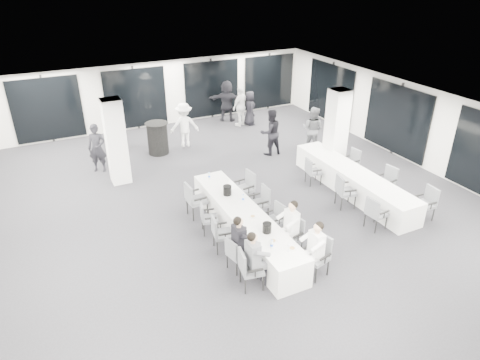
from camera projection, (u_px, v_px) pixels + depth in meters
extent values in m
cube|color=#25252A|center=(239.00, 206.00, 12.80)|extent=(14.00, 16.00, 0.02)
cube|color=white|center=(239.00, 116.00, 11.52)|extent=(14.00, 16.00, 0.02)
cube|color=silver|center=(419.00, 126.00, 14.91)|extent=(0.02, 16.00, 2.80)
cube|color=silver|center=(158.00, 94.00, 18.57)|extent=(14.00, 0.02, 2.80)
cube|color=black|center=(159.00, 96.00, 18.54)|extent=(13.60, 0.06, 2.50)
cube|color=black|center=(396.00, 120.00, 15.70)|extent=(0.06, 14.00, 2.50)
cube|color=white|center=(116.00, 142.00, 13.62)|extent=(0.60, 0.60, 2.80)
cube|color=white|center=(336.00, 130.00, 14.61)|extent=(0.60, 0.60, 2.80)
cube|color=white|center=(244.00, 224.00, 11.23)|extent=(0.90, 5.00, 0.75)
cube|color=white|center=(352.00, 181.00, 13.39)|extent=(0.90, 5.00, 0.75)
cylinder|color=black|center=(158.00, 138.00, 16.07)|extent=(0.76, 0.76, 1.19)
cylinder|color=black|center=(156.00, 123.00, 15.80)|extent=(0.87, 0.87, 0.02)
cube|color=#585B60|center=(252.00, 270.00, 9.41)|extent=(0.55, 0.57, 0.08)
cube|color=#585B60|center=(242.00, 261.00, 9.23)|extent=(0.14, 0.47, 0.47)
cylinder|color=black|center=(240.00, 275.00, 9.65)|extent=(0.04, 0.04, 0.42)
cylinder|color=black|center=(245.00, 286.00, 9.30)|extent=(0.04, 0.04, 0.42)
cylinder|color=black|center=(258.00, 271.00, 9.75)|extent=(0.04, 0.04, 0.42)
cylinder|color=black|center=(263.00, 283.00, 9.40)|extent=(0.04, 0.04, 0.42)
cube|color=black|center=(248.00, 256.00, 9.55)|extent=(0.35, 0.10, 0.04)
cube|color=black|center=(255.00, 271.00, 9.11)|extent=(0.35, 0.10, 0.04)
cube|color=#585B60|center=(238.00, 254.00, 9.98)|extent=(0.51, 0.52, 0.07)
cube|color=#585B60|center=(231.00, 249.00, 9.76)|extent=(0.14, 0.43, 0.42)
cylinder|color=black|center=(227.00, 261.00, 10.11)|extent=(0.03, 0.03, 0.38)
cylinder|color=black|center=(237.00, 269.00, 9.85)|extent=(0.03, 0.03, 0.38)
cylinder|color=black|center=(239.00, 255.00, 10.31)|extent=(0.03, 0.03, 0.38)
cylinder|color=black|center=(249.00, 263.00, 10.05)|extent=(0.03, 0.03, 0.38)
cube|color=black|center=(232.00, 244.00, 10.07)|extent=(0.31, 0.10, 0.04)
cube|color=black|center=(244.00, 254.00, 9.75)|extent=(0.31, 0.10, 0.04)
cube|color=#585B60|center=(223.00, 234.00, 10.66)|extent=(0.53, 0.55, 0.08)
cube|color=#585B60|center=(214.00, 227.00, 10.49)|extent=(0.14, 0.46, 0.45)
cylinder|color=black|center=(214.00, 239.00, 10.89)|extent=(0.04, 0.04, 0.40)
cylinder|color=black|center=(217.00, 248.00, 10.55)|extent=(0.04, 0.04, 0.40)
cylinder|color=black|center=(229.00, 237.00, 10.99)|extent=(0.04, 0.04, 0.40)
cylinder|color=black|center=(233.00, 245.00, 10.65)|extent=(0.04, 0.04, 0.40)
cube|color=black|center=(220.00, 223.00, 10.80)|extent=(0.34, 0.10, 0.04)
cube|color=black|center=(225.00, 234.00, 10.38)|extent=(0.34, 0.10, 0.04)
cube|color=#585B60|center=(210.00, 219.00, 11.37)|extent=(0.52, 0.53, 0.07)
cube|color=#585B60|center=(202.00, 212.00, 11.22)|extent=(0.16, 0.42, 0.42)
cylinder|color=black|center=(202.00, 223.00, 11.60)|extent=(0.03, 0.03, 0.37)
cylinder|color=black|center=(204.00, 230.00, 11.28)|extent=(0.03, 0.03, 0.37)
cylinder|color=black|center=(216.00, 222.00, 11.66)|extent=(0.03, 0.03, 0.37)
cylinder|color=black|center=(218.00, 229.00, 11.34)|extent=(0.03, 0.03, 0.37)
cube|color=black|center=(208.00, 209.00, 11.50)|extent=(0.31, 0.11, 0.04)
cube|color=black|center=(211.00, 218.00, 11.10)|extent=(0.31, 0.11, 0.04)
cube|color=#585B60|center=(197.00, 200.00, 12.08)|extent=(0.53, 0.55, 0.09)
cube|color=#585B60|center=(188.00, 193.00, 11.84)|extent=(0.09, 0.51, 0.50)
cylinder|color=black|center=(187.00, 207.00, 12.28)|extent=(0.04, 0.04, 0.45)
cylinder|color=black|center=(193.00, 214.00, 11.94)|extent=(0.04, 0.04, 0.45)
cylinder|color=black|center=(201.00, 203.00, 12.47)|extent=(0.04, 0.04, 0.45)
cylinder|color=black|center=(208.00, 210.00, 12.12)|extent=(0.04, 0.04, 0.45)
cube|color=black|center=(193.00, 191.00, 12.21)|extent=(0.37, 0.06, 0.04)
cube|color=black|center=(201.00, 199.00, 11.78)|extent=(0.37, 0.06, 0.04)
cube|color=#585B60|center=(316.00, 258.00, 9.76)|extent=(0.60, 0.61, 0.08)
cube|color=#585B60|center=(323.00, 244.00, 9.76)|extent=(0.18, 0.49, 0.49)
cylinder|color=black|center=(328.00, 268.00, 9.86)|extent=(0.04, 0.04, 0.44)
cylinder|color=black|center=(314.00, 259.00, 10.14)|extent=(0.04, 0.04, 0.44)
cylinder|color=black|center=(316.00, 275.00, 9.61)|extent=(0.04, 0.04, 0.44)
cylinder|color=black|center=(302.00, 266.00, 9.90)|extent=(0.04, 0.04, 0.44)
cube|color=black|center=(326.00, 257.00, 9.50)|extent=(0.36, 0.13, 0.04)
cube|color=black|center=(308.00, 246.00, 9.86)|extent=(0.36, 0.13, 0.04)
cube|color=#585B60|center=(291.00, 236.00, 10.61)|extent=(0.51, 0.53, 0.08)
cube|color=#585B60|center=(298.00, 225.00, 10.60)|extent=(0.14, 0.44, 0.44)
cylinder|color=black|center=(302.00, 245.00, 10.68)|extent=(0.03, 0.03, 0.39)
cylinder|color=black|center=(291.00, 238.00, 10.95)|extent=(0.03, 0.03, 0.39)
cylinder|color=black|center=(290.00, 250.00, 10.48)|extent=(0.03, 0.03, 0.39)
cylinder|color=black|center=(280.00, 243.00, 10.75)|extent=(0.03, 0.03, 0.39)
cube|color=black|center=(298.00, 235.00, 10.36)|extent=(0.33, 0.10, 0.04)
cube|color=black|center=(285.00, 227.00, 10.71)|extent=(0.33, 0.10, 0.04)
cube|color=#585B60|center=(274.00, 220.00, 11.31)|extent=(0.48, 0.50, 0.07)
cube|color=#585B60|center=(280.00, 210.00, 11.31)|extent=(0.12, 0.42, 0.42)
cylinder|color=black|center=(283.00, 228.00, 11.38)|extent=(0.03, 0.03, 0.37)
cylinder|color=black|center=(274.00, 222.00, 11.64)|extent=(0.03, 0.03, 0.37)
cylinder|color=black|center=(273.00, 233.00, 11.19)|extent=(0.03, 0.03, 0.37)
cylinder|color=black|center=(264.00, 226.00, 11.45)|extent=(0.03, 0.03, 0.37)
cube|color=black|center=(280.00, 219.00, 11.08)|extent=(0.31, 0.09, 0.04)
cube|color=black|center=(269.00, 212.00, 11.41)|extent=(0.31, 0.09, 0.04)
cube|color=#585B60|center=(259.00, 204.00, 11.97)|extent=(0.48, 0.50, 0.08)
cube|color=#585B60|center=(266.00, 194.00, 11.93)|extent=(0.07, 0.47, 0.47)
cylinder|color=black|center=(268.00, 213.00, 12.00)|extent=(0.04, 0.04, 0.42)
cylinder|color=black|center=(261.00, 207.00, 12.33)|extent=(0.04, 0.04, 0.42)
cylinder|color=black|center=(255.00, 217.00, 11.85)|extent=(0.04, 0.04, 0.42)
cylinder|color=black|center=(249.00, 210.00, 12.17)|extent=(0.04, 0.04, 0.42)
cube|color=black|center=(263.00, 203.00, 11.69)|extent=(0.35, 0.05, 0.04)
cube|color=black|center=(255.00, 195.00, 12.10)|extent=(0.35, 0.05, 0.04)
cube|color=#585B60|center=(244.00, 189.00, 12.70)|extent=(0.54, 0.56, 0.09)
cube|color=#585B60|center=(251.00, 179.00, 12.68)|extent=(0.11, 0.49, 0.49)
cylinder|color=black|center=(254.00, 198.00, 12.75)|extent=(0.04, 0.04, 0.44)
cylinder|color=black|center=(246.00, 192.00, 13.08)|extent=(0.04, 0.04, 0.44)
cylinder|color=black|center=(242.00, 202.00, 12.55)|extent=(0.04, 0.04, 0.44)
cylinder|color=black|center=(234.00, 196.00, 12.88)|extent=(0.04, 0.04, 0.44)
cube|color=black|center=(249.00, 188.00, 12.41)|extent=(0.36, 0.08, 0.04)
cube|color=black|center=(239.00, 181.00, 12.82)|extent=(0.36, 0.08, 0.04)
cube|color=#585B60|center=(377.00, 214.00, 11.54)|extent=(0.51, 0.52, 0.08)
cube|color=#585B60|center=(372.00, 207.00, 11.31)|extent=(0.11, 0.46, 0.46)
cylinder|color=black|center=(365.00, 220.00, 11.70)|extent=(0.04, 0.04, 0.41)
cylinder|color=black|center=(376.00, 227.00, 11.40)|extent=(0.04, 0.04, 0.41)
cylinder|color=black|center=(375.00, 216.00, 11.89)|extent=(0.04, 0.04, 0.41)
cylinder|color=black|center=(386.00, 222.00, 11.59)|extent=(0.04, 0.04, 0.41)
cube|color=black|center=(370.00, 204.00, 11.65)|extent=(0.34, 0.07, 0.04)
cube|color=black|center=(385.00, 212.00, 11.27)|extent=(0.34, 0.07, 0.04)
cube|color=#585B60|center=(346.00, 192.00, 12.56)|extent=(0.60, 0.61, 0.08)
cube|color=#585B60|center=(340.00, 184.00, 12.39)|extent=(0.18, 0.49, 0.49)
cylinder|color=black|center=(336.00, 197.00, 12.82)|extent=(0.04, 0.04, 0.43)
cylinder|color=black|center=(341.00, 204.00, 12.45)|extent=(0.04, 0.04, 0.43)
cylinder|color=black|center=(349.00, 196.00, 12.90)|extent=(0.04, 0.04, 0.43)
cylinder|color=black|center=(355.00, 202.00, 12.53)|extent=(0.04, 0.04, 0.43)
cube|color=black|center=(343.00, 183.00, 12.71)|extent=(0.36, 0.13, 0.04)
cube|color=black|center=(351.00, 191.00, 12.25)|extent=(0.36, 0.13, 0.04)
cube|color=#585B60|center=(314.00, 172.00, 13.90)|extent=(0.49, 0.50, 0.07)
cube|color=#585B60|center=(309.00, 166.00, 13.73)|extent=(0.12, 0.43, 0.43)
cylinder|color=black|center=(305.00, 177.00, 14.11)|extent=(0.03, 0.03, 0.38)
cylinder|color=black|center=(311.00, 181.00, 13.80)|extent=(0.03, 0.03, 0.38)
cylinder|color=black|center=(316.00, 175.00, 14.21)|extent=(0.03, 0.03, 0.38)
cylinder|color=black|center=(321.00, 180.00, 13.90)|extent=(0.03, 0.03, 0.38)
cube|color=black|center=(311.00, 165.00, 14.03)|extent=(0.32, 0.08, 0.04)
cube|color=black|center=(317.00, 170.00, 13.63)|extent=(0.32, 0.08, 0.04)
cube|color=#585B60|center=(424.00, 205.00, 11.93)|extent=(0.50, 0.52, 0.08)
cube|color=#585B60|center=(432.00, 195.00, 11.88)|extent=(0.09, 0.47, 0.47)
cylinder|color=black|center=(433.00, 215.00, 11.95)|extent=(0.04, 0.04, 0.42)
cylinder|color=black|center=(422.00, 208.00, 12.28)|extent=(0.04, 0.04, 0.42)
cylinder|color=black|center=(422.00, 217.00, 11.81)|extent=(0.04, 0.04, 0.42)
cylinder|color=black|center=(411.00, 210.00, 12.15)|extent=(0.04, 0.04, 0.42)
cube|color=black|center=(432.00, 204.00, 11.64)|extent=(0.35, 0.06, 0.04)
cube|color=black|center=(418.00, 195.00, 12.07)|extent=(0.35, 0.06, 0.04)
cube|color=#585B60|center=(386.00, 183.00, 13.14)|extent=(0.52, 0.54, 0.08)
cube|color=#585B60|center=(392.00, 173.00, 13.13)|extent=(0.13, 0.46, 0.46)
cylinder|color=black|center=(394.00, 191.00, 13.20)|extent=(0.04, 0.04, 0.41)
cylinder|color=black|center=(383.00, 186.00, 13.50)|extent=(0.04, 0.04, 0.41)
cylinder|color=black|center=(385.00, 194.00, 13.00)|extent=(0.04, 0.04, 0.41)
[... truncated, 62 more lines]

